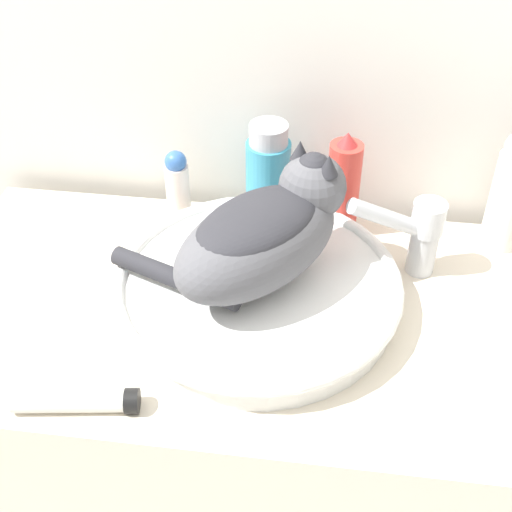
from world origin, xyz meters
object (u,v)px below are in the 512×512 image
lotion_bottle_white (512,190)px  cream_tube (78,401)px  mouthwash_bottle (268,179)px  spray_bottle_trigger (343,187)px  faucet (417,232)px  deodorant_stick (178,185)px  cat (264,231)px

lotion_bottle_white → cream_tube: lotion_bottle_white is taller
mouthwash_bottle → spray_bottle_trigger: bearing=0.0°
faucet → deodorant_stick: size_ratio=1.25×
cat → deodorant_stick: cat is taller
deodorant_stick → mouthwash_bottle: 0.15m
spray_bottle_trigger → lotion_bottle_white: (0.26, 0.00, 0.02)m
deodorant_stick → spray_bottle_trigger: size_ratio=0.69×
cat → mouthwash_bottle: 0.19m
faucet → cream_tube: bearing=13.1°
spray_bottle_trigger → mouthwash_bottle: (-0.12, 0.00, 0.00)m
mouthwash_bottle → deodorant_stick: bearing=180.0°
cat → faucet: 0.24m
spray_bottle_trigger → faucet: bearing=-39.6°
spray_bottle_trigger → cream_tube: spray_bottle_trigger is taller
deodorant_stick → spray_bottle_trigger: 0.28m
lotion_bottle_white → mouthwash_bottle: 0.38m
deodorant_stick → lotion_bottle_white: bearing=0.0°
cat → faucet: bearing=-29.1°
lotion_bottle_white → mouthwash_bottle: lotion_bottle_white is taller
faucet → cream_tube: size_ratio=0.98×
deodorant_stick → mouthwash_bottle: mouthwash_bottle is taller
faucet → lotion_bottle_white: lotion_bottle_white is taller
lotion_bottle_white → faucet: bearing=-147.0°
deodorant_stick → spray_bottle_trigger: bearing=0.0°
mouthwash_bottle → cat: bearing=-85.0°
faucet → mouthwash_bottle: size_ratio=0.85×
mouthwash_bottle → cream_tube: size_ratio=1.15×
lotion_bottle_white → deodorant_stick: bearing=-180.0°
cream_tube → deodorant_stick: bearing=84.7°
cat → lotion_bottle_white: (0.37, 0.19, -0.02)m
deodorant_stick → mouthwash_bottle: size_ratio=0.68×
faucet → spray_bottle_trigger: (-0.12, 0.10, 0.01)m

